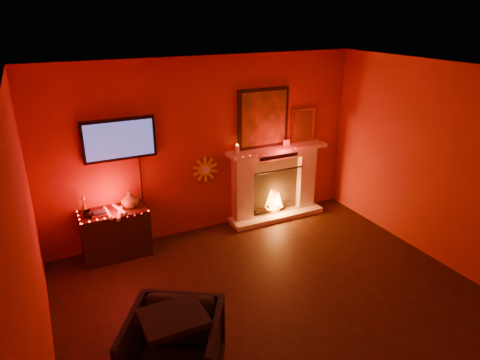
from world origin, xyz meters
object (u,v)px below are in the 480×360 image
object	(u,v)px
fireplace	(274,176)
sunburst_clock	(205,170)
tv	(119,140)
armchair	(174,352)
console_table	(116,231)

from	to	relation	value
fireplace	sunburst_clock	xyz separation A→B (m)	(-1.19, 0.09, 0.28)
tv	armchair	xyz separation A→B (m)	(-0.19, -2.77, -1.26)
fireplace	console_table	bearing A→B (deg)	-177.21
tv	sunburst_clock	bearing A→B (deg)	1.24
tv	sunburst_clock	world-z (taller)	tv
tv	console_table	size ratio (longest dim) A/B	1.30
sunburst_clock	armchair	size ratio (longest dim) A/B	0.47
tv	armchair	distance (m)	3.05
console_table	tv	bearing A→B (deg)	41.73
sunburst_clock	armchair	world-z (taller)	sunburst_clock
fireplace	console_table	distance (m)	2.68
fireplace	sunburst_clock	world-z (taller)	fireplace
tv	sunburst_clock	xyz separation A→B (m)	(1.25, 0.03, -0.65)
console_table	armchair	bearing A→B (deg)	-89.43
console_table	armchair	size ratio (longest dim) A/B	1.12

